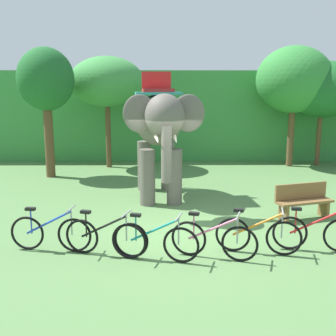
{
  "coord_description": "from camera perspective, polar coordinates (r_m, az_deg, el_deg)",
  "views": [
    {
      "loc": [
        -0.31,
        -9.04,
        3.25
      ],
      "look_at": [
        -0.22,
        1.0,
        1.3
      ],
      "focal_mm": 43.43,
      "sensor_mm": 36.0,
      "label": 1
    }
  ],
  "objects": [
    {
      "name": "bike_teal",
      "position": [
        7.92,
        -1.77,
        -10.2
      ],
      "size": [
        1.66,
        0.62,
        0.92
      ],
      "color": "black",
      "rests_on": "ground"
    },
    {
      "name": "bike_blue",
      "position": [
        8.69,
        -16.18,
        -8.71
      ],
      "size": [
        1.7,
        0.52,
        0.92
      ],
      "color": "black",
      "rests_on": "ground"
    },
    {
      "name": "tree_far_left",
      "position": [
        18.0,
        17.25,
        11.73
      ],
      "size": [
        3.11,
        3.11,
        5.02
      ],
      "color": "brown",
      "rests_on": "ground"
    },
    {
      "name": "tree_center",
      "position": [
        18.6,
        20.79,
        10.27
      ],
      "size": [
        3.45,
        3.45,
        4.43
      ],
      "color": "brown",
      "rests_on": "ground"
    },
    {
      "name": "tree_left",
      "position": [
        15.66,
        -16.78,
        11.61
      ],
      "size": [
        2.05,
        2.05,
        4.75
      ],
      "color": "brown",
      "rests_on": "ground"
    },
    {
      "name": "ground_plane",
      "position": [
        9.61,
        1.4,
        -8.78
      ],
      "size": [
        80.0,
        80.0,
        0.0
      ],
      "primitive_type": "plane",
      "color": "#567F47"
    },
    {
      "name": "bike_black",
      "position": [
        8.2,
        -8.85,
        -9.58
      ],
      "size": [
        1.66,
        0.63,
        0.92
      ],
      "color": "black",
      "rests_on": "ground"
    },
    {
      "name": "tree_right",
      "position": [
        17.16,
        -8.59,
        11.85
      ],
      "size": [
        3.04,
        3.04,
        4.58
      ],
      "color": "brown",
      "rests_on": "ground"
    },
    {
      "name": "bike_orange",
      "position": [
        8.42,
        12.5,
        -9.16
      ],
      "size": [
        1.68,
        0.57,
        0.92
      ],
      "color": "black",
      "rests_on": "ground"
    },
    {
      "name": "bike_red",
      "position": [
        8.87,
        19.94,
        -8.54
      ],
      "size": [
        1.7,
        0.52,
        0.92
      ],
      "color": "black",
      "rests_on": "ground"
    },
    {
      "name": "elephant",
      "position": [
        11.88,
        -1.26,
        5.93
      ],
      "size": [
        2.09,
        4.21,
        3.78
      ],
      "color": "#665E56",
      "rests_on": "ground"
    },
    {
      "name": "wooden_bench",
      "position": [
        10.93,
        18.44,
        -4.28
      ],
      "size": [
        1.55,
        0.84,
        0.89
      ],
      "color": "brown",
      "rests_on": "ground"
    },
    {
      "name": "foliage_hedge",
      "position": [
        21.37,
        0.33,
        7.74
      ],
      "size": [
        36.0,
        6.0,
        4.07
      ],
      "primitive_type": "cube",
      "color": "#3D8E42",
      "rests_on": "ground"
    },
    {
      "name": "bike_pink",
      "position": [
        8.04,
        6.41,
        -9.96
      ],
      "size": [
        1.65,
        0.67,
        0.92
      ],
      "color": "black",
      "rests_on": "ground"
    }
  ]
}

